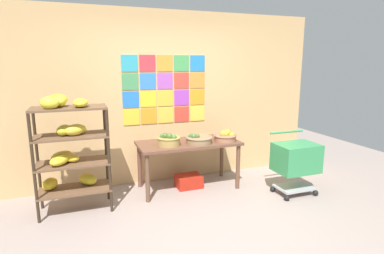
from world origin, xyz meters
name	(u,v)px	position (x,y,z in m)	size (l,w,h in m)	color
ground	(207,233)	(0.00, 0.00, 0.00)	(9.53, 9.53, 0.00)	gray
back_wall_with_art	(163,98)	(0.00, 1.79, 1.32)	(5.13, 0.07, 2.63)	tan
banana_shelf_unit	(69,144)	(-1.38, 1.12, 0.88)	(0.87, 0.47, 1.48)	#322518
display_table	(188,148)	(0.25, 1.30, 0.62)	(1.48, 0.68, 0.71)	brown
fruit_basket_centre	(198,139)	(0.36, 1.18, 0.77)	(0.39, 0.39, 0.15)	#896E4C
fruit_basket_left	(169,140)	(-0.08, 1.20, 0.79)	(0.33, 0.33, 0.18)	#A78848
fruit_basket_right	(225,136)	(0.79, 1.17, 0.78)	(0.34, 0.34, 0.16)	#9E6B4D
produce_crate_under_table	(189,181)	(0.26, 1.32, 0.09)	(0.37, 0.30, 0.18)	#B32315
shopping_cart	(296,160)	(1.60, 0.56, 0.51)	(0.59, 0.48, 0.87)	black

